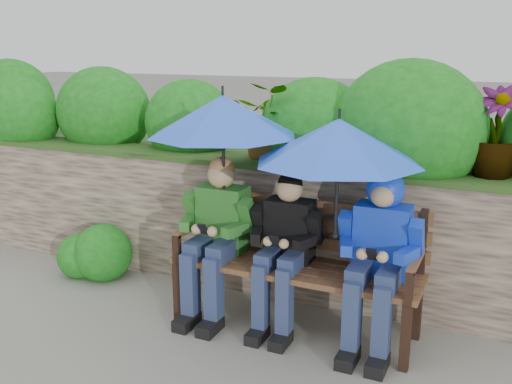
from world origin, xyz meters
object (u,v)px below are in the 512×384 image
at_px(boy_left, 217,230).
at_px(umbrella_left, 223,116).
at_px(boy_right, 379,247).
at_px(umbrella_right, 339,141).
at_px(park_bench, 299,256).
at_px(boy_middle, 285,243).

relative_size(boy_left, umbrella_left, 1.10).
height_order(boy_right, umbrella_right, umbrella_right).
bearing_deg(park_bench, boy_right, -6.89).
xyz_separation_m(park_bench, boy_right, (0.55, -0.07, 0.17)).
height_order(umbrella_left, umbrella_right, umbrella_left).
distance_m(park_bench, boy_left, 0.60).
bearing_deg(boy_left, boy_right, 0.64).
bearing_deg(boy_middle, park_bench, 44.82).
relative_size(boy_left, umbrella_right, 1.08).
distance_m(boy_left, umbrella_left, 0.80).
distance_m(umbrella_left, umbrella_right, 0.83).
xyz_separation_m(umbrella_left, umbrella_right, (0.82, -0.06, -0.11)).
distance_m(boy_middle, umbrella_right, 0.80).
bearing_deg(boy_left, park_bench, 7.75).
height_order(park_bench, boy_middle, boy_middle).
distance_m(park_bench, umbrella_left, 1.07).
bearing_deg(boy_middle, boy_left, -179.33).
height_order(boy_middle, boy_right, boy_right).
bearing_deg(boy_middle, umbrella_left, 176.52).
xyz_separation_m(boy_left, boy_middle, (0.51, 0.01, -0.02)).
distance_m(boy_left, boy_right, 1.13).
height_order(boy_left, umbrella_left, umbrella_left).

